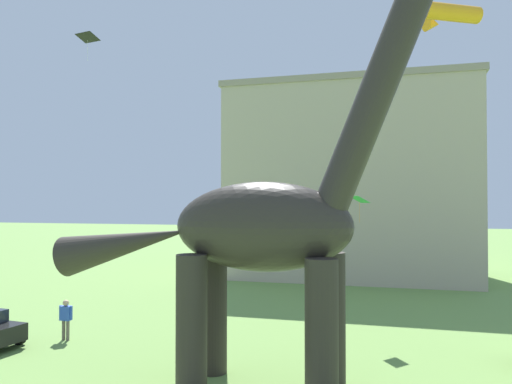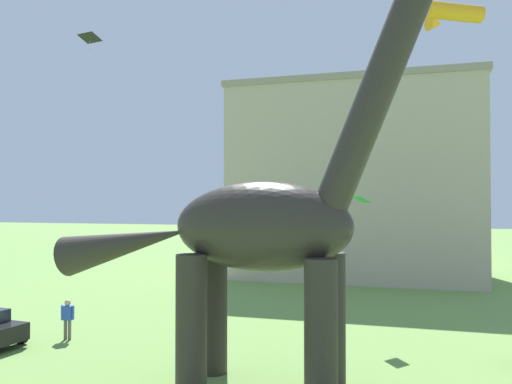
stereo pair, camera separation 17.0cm
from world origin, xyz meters
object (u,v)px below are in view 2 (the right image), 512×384
object	(u,v)px
person_near_flyer	(68,315)
kite_drifting	(450,15)
kite_near_high	(90,38)
kite_mid_center	(361,200)
dinosaur_sculpture	(260,226)

from	to	relation	value
person_near_flyer	kite_drifting	size ratio (longest dim) A/B	0.56
kite_near_high	kite_mid_center	world-z (taller)	kite_near_high
kite_mid_center	dinosaur_sculpture	bearing A→B (deg)	-106.38
dinosaur_sculpture	kite_mid_center	xyz separation A→B (m)	(2.56, 8.70, 0.94)
dinosaur_sculpture	kite_mid_center	bearing A→B (deg)	50.12
kite_near_high	person_near_flyer	bearing A→B (deg)	-67.69
dinosaur_sculpture	person_near_flyer	xyz separation A→B (m)	(-9.87, 3.26, -4.24)
kite_drifting	kite_mid_center	bearing A→B (deg)	-146.16
dinosaur_sculpture	kite_mid_center	size ratio (longest dim) A/B	11.51
dinosaur_sculpture	kite_mid_center	world-z (taller)	dinosaur_sculpture
kite_drifting	kite_near_high	bearing A→B (deg)	-166.25
kite_near_high	kite_drifting	bearing A→B (deg)	13.75
kite_drifting	kite_mid_center	size ratio (longest dim) A/B	2.49
person_near_flyer	kite_near_high	size ratio (longest dim) A/B	1.27
dinosaur_sculpture	person_near_flyer	bearing A→B (deg)	138.21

